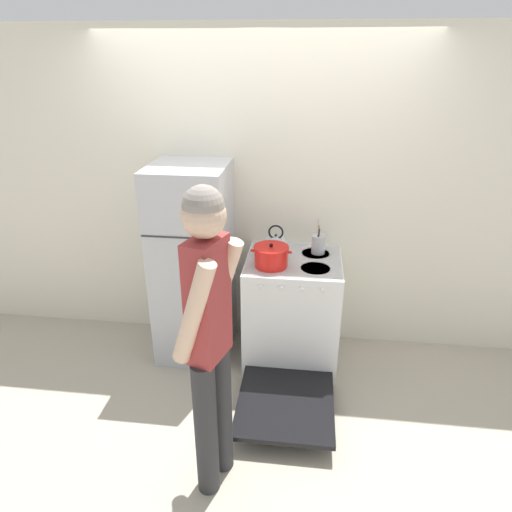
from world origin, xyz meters
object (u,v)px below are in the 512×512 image
utensil_jar (318,244)px  person (209,332)px  dutch_oven_pot (271,256)px  tea_kettle (276,243)px  refrigerator (194,264)px  stove_range (292,313)px

utensil_jar → person: (-0.56, -1.37, 0.05)m
dutch_oven_pot → tea_kettle: tea_kettle is taller
refrigerator → person: person is taller
stove_range → tea_kettle: 0.57m
refrigerator → tea_kettle: bearing=8.8°
dutch_oven_pot → person: person is taller
tea_kettle → person: bearing=-99.7°
refrigerator → dutch_oven_pot: (0.64, -0.17, 0.18)m
tea_kettle → utensil_jar: 0.33m
dutch_oven_pot → person: 1.12m
refrigerator → stove_range: bearing=-5.2°
person → tea_kettle: bearing=7.6°
dutch_oven_pot → tea_kettle: bearing=87.3°
tea_kettle → utensil_jar: size_ratio=0.78×
tea_kettle → utensil_jar: bearing=1.1°
person → refrigerator: bearing=35.4°
refrigerator → person: 1.35m
utensil_jar → person: 1.49m
dutch_oven_pot → refrigerator: bearing=164.9°
stove_range → person: size_ratio=0.77×
person → dutch_oven_pot: bearing=5.9°
utensil_jar → tea_kettle: bearing=-178.9°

